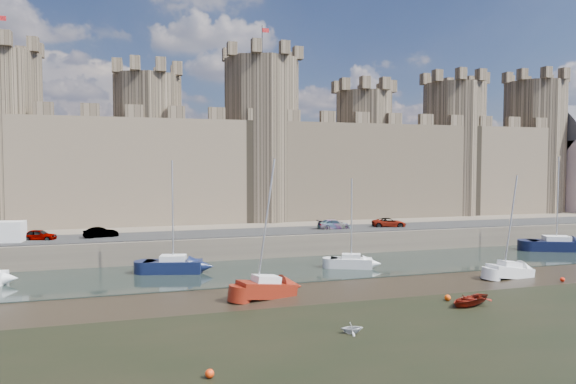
% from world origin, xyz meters
% --- Properties ---
extents(ground, '(160.00, 160.00, 0.00)m').
position_xyz_m(ground, '(0.00, 0.00, 0.00)').
color(ground, black).
rests_on(ground, ground).
extents(water_channel, '(160.00, 12.00, 0.08)m').
position_xyz_m(water_channel, '(0.00, 24.00, 0.04)').
color(water_channel, black).
rests_on(water_channel, ground).
extents(quay, '(160.00, 60.00, 2.50)m').
position_xyz_m(quay, '(0.00, 60.00, 1.25)').
color(quay, '#4C443A').
rests_on(quay, ground).
extents(road, '(160.00, 7.00, 0.10)m').
position_xyz_m(road, '(0.00, 34.00, 2.55)').
color(road, black).
rests_on(road, quay).
extents(castle, '(108.50, 11.00, 29.00)m').
position_xyz_m(castle, '(-0.64, 48.00, 11.67)').
color(castle, '#42382B').
rests_on(castle, quay).
extents(car_0, '(3.71, 2.26, 1.18)m').
position_xyz_m(car_0, '(-25.57, 34.14, 3.09)').
color(car_0, gray).
rests_on(car_0, quay).
extents(car_1, '(3.76, 2.10, 1.17)m').
position_xyz_m(car_1, '(-19.46, 34.31, 3.09)').
color(car_1, gray).
rests_on(car_1, quay).
extents(car_2, '(4.30, 1.95, 1.22)m').
position_xyz_m(car_2, '(7.70, 34.11, 3.11)').
color(car_2, gray).
rests_on(car_2, quay).
extents(car_3, '(4.65, 3.04, 1.19)m').
position_xyz_m(car_3, '(15.15, 34.00, 3.09)').
color(car_3, gray).
rests_on(car_3, quay).
extents(sailboat_1, '(5.73, 3.31, 10.80)m').
position_xyz_m(sailboat_1, '(-12.39, 25.29, 0.84)').
color(sailboat_1, black).
rests_on(sailboat_1, ground).
extents(sailboat_2, '(4.46, 3.19, 8.99)m').
position_xyz_m(sailboat_2, '(4.95, 22.57, 0.75)').
color(sailboat_2, silver).
rests_on(sailboat_2, ground).
extents(sailboat_3, '(6.92, 4.90, 11.33)m').
position_xyz_m(sailboat_3, '(32.97, 25.12, 0.86)').
color(sailboat_3, black).
rests_on(sailboat_3, ground).
extents(sailboat_4, '(5.01, 3.04, 10.96)m').
position_xyz_m(sailboat_4, '(-5.98, 14.14, 0.79)').
color(sailboat_4, maroon).
rests_on(sailboat_4, ground).
extents(sailboat_5, '(4.55, 2.11, 9.53)m').
position_xyz_m(sailboat_5, '(17.42, 14.64, 0.70)').
color(sailboat_5, silver).
rests_on(sailboat_5, ground).
extents(dinghy_3, '(1.71, 1.60, 0.72)m').
position_xyz_m(dinghy_3, '(-3.07, 4.11, 0.36)').
color(dinghy_3, silver).
rests_on(dinghy_3, ground).
extents(dinghy_4, '(4.00, 3.35, 0.71)m').
position_xyz_m(dinghy_4, '(7.77, 7.51, 0.35)').
color(dinghy_4, maroon).
rests_on(dinghy_4, ground).
extents(buoy_0, '(0.45, 0.45, 0.45)m').
position_xyz_m(buoy_0, '(-12.41, 0.02, 0.23)').
color(buoy_0, red).
rests_on(buoy_0, ground).
extents(buoy_1, '(0.48, 0.48, 0.48)m').
position_xyz_m(buoy_1, '(7.12, 9.14, 0.24)').
color(buoy_1, '#E2440A').
rests_on(buoy_1, ground).
extents(buoy_3, '(0.41, 0.41, 0.41)m').
position_xyz_m(buoy_3, '(20.74, 11.83, 0.21)').
color(buoy_3, red).
rests_on(buoy_3, ground).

